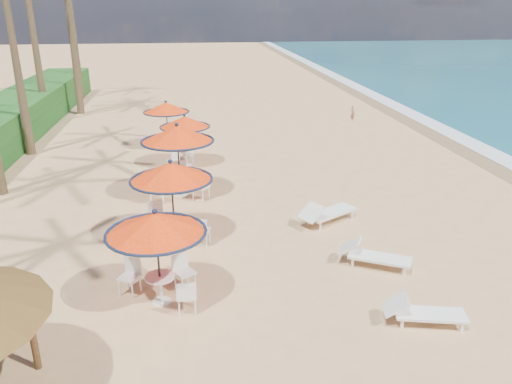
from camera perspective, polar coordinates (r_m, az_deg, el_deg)
ground at (r=12.44m, az=14.32°, el=-11.43°), size 160.00×160.00×0.00m
foam_strip at (r=24.80m, az=26.19°, el=3.46°), size 1.20×140.00×0.04m
wetsand_band at (r=24.32m, az=24.42°, el=3.43°), size 1.40×140.00×0.02m
station_0 at (r=11.25m, az=-11.20°, el=-4.80°), size 2.25×2.25×2.35m
station_1 at (r=14.19m, az=-9.72°, el=1.14°), size 2.35×2.35×2.46m
station_2 at (r=17.55m, az=-8.96°, el=5.55°), size 2.56×2.56×2.67m
station_3 at (r=21.15m, az=-8.18°, el=7.25°), size 2.11×2.18×2.21m
station_4 at (r=24.13m, az=-10.11°, el=8.91°), size 2.16×2.16×2.25m
lounger_near at (r=11.57m, az=18.42°, el=-12.87°), size 1.83×0.92×0.63m
lounger_mid at (r=13.52m, az=13.15°, el=-7.02°), size 1.92×1.39×0.67m
lounger_far at (r=15.79m, az=8.03°, el=-2.34°), size 2.10×1.61×0.74m
person at (r=30.22m, az=10.98°, el=8.90°), size 0.31×0.38×0.89m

